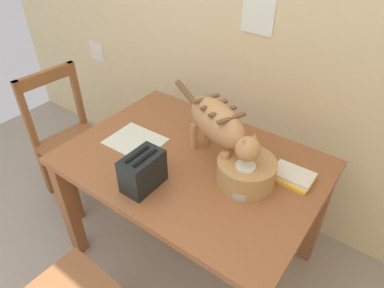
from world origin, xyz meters
TOP-DOWN VIEW (x-y plane):
  - wall_rear at (-0.00, 1.89)m, footprint 4.53×0.11m
  - dining_table at (0.12, 1.21)m, footprint 1.27×0.90m
  - cat at (0.23, 1.28)m, footprint 0.62×0.30m
  - saucer_bowl at (0.42, 1.20)m, footprint 0.19×0.19m
  - coffee_mug at (0.43, 1.20)m, footprint 0.13×0.09m
  - magazine at (-0.22, 1.16)m, footprint 0.29×0.25m
  - book_stack at (0.58, 1.37)m, footprint 0.19×0.14m
  - wicker_basket at (0.41, 1.23)m, footprint 0.27×0.27m
  - toaster at (0.05, 0.93)m, footprint 0.12×0.20m
  - wooden_chair_far at (-0.90, 1.19)m, footprint 0.46×0.46m

SIDE VIEW (x-z plane):
  - wooden_chair_far at x=-0.90m, z-range -0.01..0.91m
  - dining_table at x=0.12m, z-range 0.29..1.05m
  - magazine at x=-0.22m, z-range 0.76..0.76m
  - book_stack at x=0.58m, z-range 0.76..0.79m
  - saucer_bowl at x=0.42m, z-range 0.76..0.79m
  - wicker_basket at x=0.41m, z-range 0.76..0.88m
  - coffee_mug at x=0.43m, z-range 0.79..0.89m
  - toaster at x=0.05m, z-range 0.75..0.93m
  - cat at x=0.23m, z-range 0.82..1.14m
  - wall_rear at x=0.00m, z-range 0.00..2.50m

